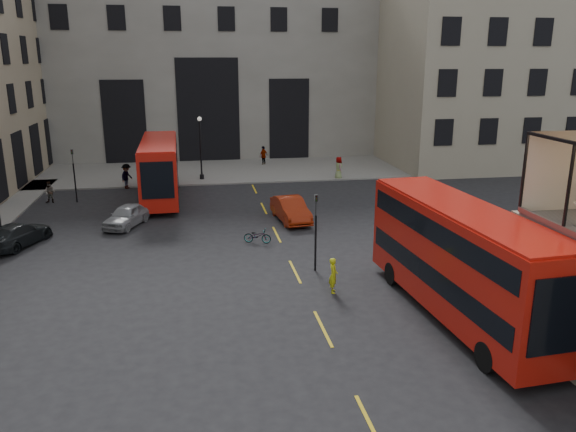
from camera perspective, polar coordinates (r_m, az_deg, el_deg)
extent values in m
plane|color=black|center=(17.62, 15.01, -19.33)|extent=(140.00, 140.00, 0.00)
cube|color=beige|center=(22.55, 26.07, 4.13)|extent=(3.00, 0.04, 2.90)
cube|color=gray|center=(60.99, -8.39, 14.70)|extent=(34.00, 10.00, 18.00)
cube|color=black|center=(56.16, -8.09, 10.54)|extent=(6.00, 0.12, 10.00)
cube|color=black|center=(56.61, -16.27, 9.10)|extent=(4.00, 0.12, 8.00)
cube|color=black|center=(57.04, 0.12, 9.77)|extent=(4.00, 0.12, 8.00)
cube|color=#9D957F|center=(59.24, 17.68, 15.09)|extent=(16.00, 18.00, 20.00)
cube|color=slate|center=(51.92, -8.82, 4.58)|extent=(40.00, 12.00, 0.12)
cylinder|color=black|center=(26.97, 2.82, -2.79)|extent=(0.10, 0.10, 2.80)
imported|color=black|center=(26.43, 2.87, 1.12)|extent=(0.16, 0.20, 1.00)
cylinder|color=black|center=(42.69, -20.81, 3.15)|extent=(0.10, 0.10, 2.80)
imported|color=black|center=(42.35, -21.06, 5.66)|extent=(0.16, 0.20, 1.00)
cylinder|color=black|center=(34.09, -26.98, -2.58)|extent=(0.36, 0.36, 0.50)
cylinder|color=black|center=(47.55, -8.85, 6.55)|extent=(0.14, 0.14, 5.00)
cylinder|color=black|center=(47.96, -8.74, 3.89)|extent=(0.36, 0.36, 0.50)
sphere|color=silver|center=(47.21, -8.99, 9.72)|extent=(0.36, 0.36, 0.36)
cube|color=red|center=(22.93, 17.10, -4.19)|extent=(3.37, 11.50, 4.02)
cube|color=black|center=(23.12, 16.99, -5.52)|extent=(3.36, 10.88, 0.82)
cube|color=black|center=(22.55, 17.35, -1.23)|extent=(3.36, 10.88, 0.82)
cube|color=red|center=(22.34, 17.52, 0.74)|extent=(3.25, 11.26, 0.12)
cylinder|color=black|center=(26.07, 10.52, -5.78)|extent=(0.36, 1.05, 1.03)
cylinder|color=black|center=(27.07, 15.07, -5.25)|extent=(0.36, 1.05, 1.03)
cylinder|color=black|center=(20.06, 19.52, -13.36)|extent=(0.36, 1.05, 1.03)
cylinder|color=black|center=(21.34, 24.92, -12.14)|extent=(0.36, 1.05, 1.03)
cube|color=red|center=(41.60, -12.88, 4.77)|extent=(2.71, 10.89, 3.84)
cube|color=black|center=(41.70, -12.84, 4.04)|extent=(2.74, 10.30, 0.79)
cube|color=black|center=(41.40, -12.98, 6.37)|extent=(2.74, 10.30, 0.79)
cube|color=red|center=(41.28, -13.05, 7.43)|extent=(2.61, 10.67, 0.12)
cylinder|color=black|center=(45.41, -14.03, 3.25)|extent=(0.30, 0.99, 0.99)
cylinder|color=black|center=(45.33, -11.22, 3.40)|extent=(0.30, 0.99, 0.99)
cylinder|color=black|center=(38.35, -14.52, 0.95)|extent=(0.30, 0.99, 0.99)
cylinder|color=black|center=(38.26, -11.20, 1.12)|extent=(0.30, 0.99, 0.99)
imported|color=gray|center=(35.73, -16.08, 0.04)|extent=(2.92, 4.19, 1.33)
imported|color=#952109|center=(35.45, 0.27, 0.68)|extent=(2.11, 4.67, 1.49)
imported|color=black|center=(34.12, -25.80, -1.71)|extent=(3.32, 4.82, 1.30)
imported|color=gray|center=(31.34, -3.13, -2.03)|extent=(1.63, 1.01, 0.81)
imported|color=yellow|center=(24.78, 4.62, -6.02)|extent=(0.48, 0.64, 1.59)
imported|color=gray|center=(43.31, -23.03, 2.24)|extent=(0.89, 0.78, 1.56)
imported|color=gray|center=(46.06, -16.07, 3.90)|extent=(1.23, 1.47, 1.97)
imported|color=gray|center=(53.98, -2.50, 6.12)|extent=(1.12, 1.08, 1.87)
imported|color=gray|center=(47.97, 5.16, 4.88)|extent=(0.71, 0.99, 1.91)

